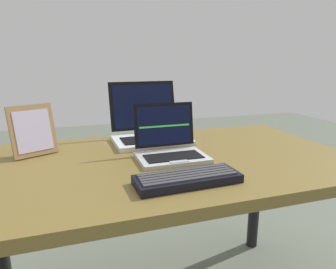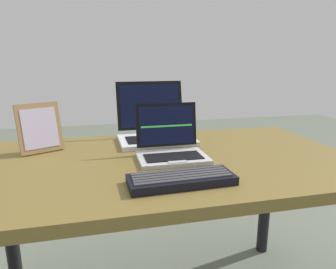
{
  "view_description": "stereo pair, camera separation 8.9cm",
  "coord_description": "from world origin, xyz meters",
  "px_view_note": "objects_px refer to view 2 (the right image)",
  "views": [
    {
      "loc": [
        -0.31,
        -0.99,
        1.05
      ],
      "look_at": [
        0.01,
        -0.02,
        0.8
      ],
      "focal_mm": 32.23,
      "sensor_mm": 36.0,
      "label": 1
    },
    {
      "loc": [
        -0.22,
        -1.02,
        1.05
      ],
      "look_at": [
        0.01,
        -0.02,
        0.8
      ],
      "focal_mm": 32.23,
      "sensor_mm": 36.0,
      "label": 2
    }
  ],
  "objects_px": {
    "laptop_rear": "(155,129)",
    "photo_frame": "(40,128)",
    "laptop_front": "(171,147)",
    "external_keyboard": "(182,179)"
  },
  "relations": [
    {
      "from": "laptop_front",
      "to": "laptop_rear",
      "type": "xyz_separation_m",
      "value": [
        -0.01,
        0.26,
        0.01
      ]
    },
    {
      "from": "external_keyboard",
      "to": "laptop_rear",
      "type": "bearing_deg",
      "value": 88.35
    },
    {
      "from": "laptop_rear",
      "to": "photo_frame",
      "type": "xyz_separation_m",
      "value": [
        -0.46,
        -0.08,
        0.04
      ]
    },
    {
      "from": "laptop_rear",
      "to": "external_keyboard",
      "type": "bearing_deg",
      "value": -91.65
    },
    {
      "from": "laptop_front",
      "to": "photo_frame",
      "type": "bearing_deg",
      "value": 159.07
    },
    {
      "from": "laptop_rear",
      "to": "photo_frame",
      "type": "bearing_deg",
      "value": -170.32
    },
    {
      "from": "external_keyboard",
      "to": "photo_frame",
      "type": "xyz_separation_m",
      "value": [
        -0.45,
        0.42,
        0.08
      ]
    },
    {
      "from": "laptop_front",
      "to": "external_keyboard",
      "type": "height_order",
      "value": "laptop_front"
    },
    {
      "from": "laptop_rear",
      "to": "photo_frame",
      "type": "distance_m",
      "value": 0.47
    },
    {
      "from": "laptop_front",
      "to": "photo_frame",
      "type": "distance_m",
      "value": 0.51
    }
  ]
}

